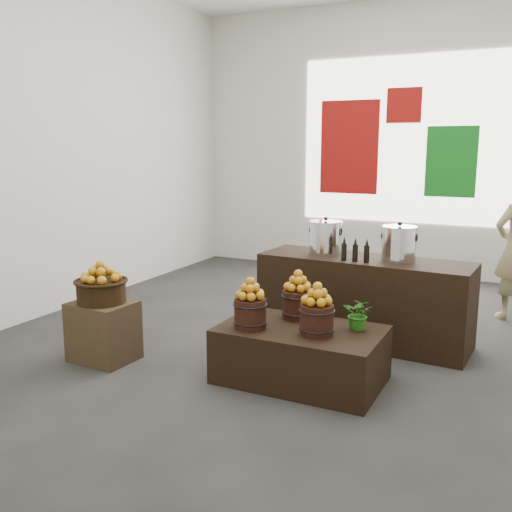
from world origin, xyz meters
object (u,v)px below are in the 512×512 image
at_px(wicker_basket, 101,292).
at_px(stock_pot_center, 399,245).
at_px(stock_pot_left, 325,239).
at_px(counter, 363,300).
at_px(crate, 104,331).
at_px(display_table, 301,354).

bearing_deg(wicker_basket, stock_pot_center, 33.19).
bearing_deg(stock_pot_left, counter, -4.18).
height_order(crate, display_table, crate).
bearing_deg(stock_pot_left, crate, -134.94).
relative_size(display_table, stock_pot_center, 4.14).
height_order(crate, counter, counter).
bearing_deg(stock_pot_center, counter, 175.82).
xyz_separation_m(stock_pot_left, stock_pot_center, (0.75, -0.05, 0.00)).
bearing_deg(counter, wicker_basket, -138.08).
bearing_deg(wicker_basket, counter, 37.74).
height_order(stock_pot_left, stock_pot_center, same).
bearing_deg(stock_pot_center, wicker_basket, -146.81).
distance_m(wicker_basket, stock_pot_center, 2.78).
xyz_separation_m(wicker_basket, counter, (1.98, 1.53, -0.22)).
bearing_deg(wicker_basket, stock_pot_left, 45.06).
distance_m(display_table, stock_pot_left, 1.47).
height_order(wicker_basket, display_table, wicker_basket).
relative_size(wicker_basket, display_table, 0.33).
distance_m(stock_pot_left, stock_pot_center, 0.75).
relative_size(crate, stock_pot_center, 1.70).
distance_m(display_table, counter, 1.23).
xyz_separation_m(crate, stock_pot_center, (2.31, 1.51, 0.73)).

